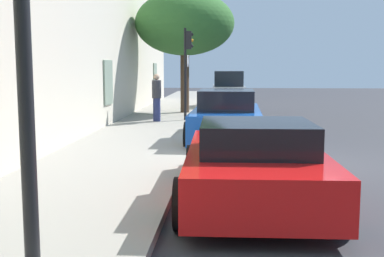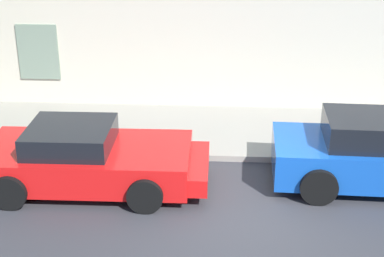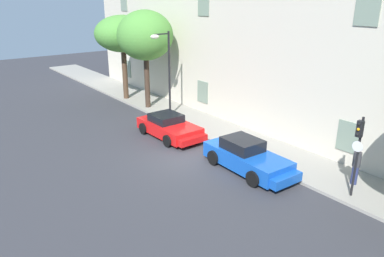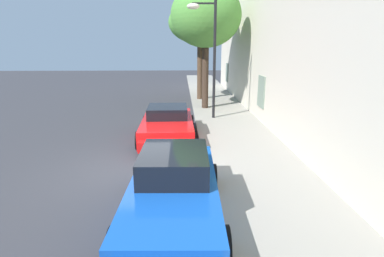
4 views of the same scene
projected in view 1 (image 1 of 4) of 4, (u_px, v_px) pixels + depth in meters
ground_plane at (293, 163)px, 10.55m from camera, size 80.00×80.00×0.00m
sidewalk at (118, 158)px, 10.81m from camera, size 60.00×3.17×0.14m
sportscar_red_lead at (253, 164)px, 7.51m from camera, size 4.58×2.29×1.31m
sportscar_yellow_flank at (227, 119)px, 13.50m from camera, size 4.93×2.17×1.50m
hatchback_parked at (228, 92)px, 24.60m from camera, size 3.76×1.88×1.93m
tree_midblock at (185, 24)px, 20.67m from camera, size 4.30×4.30×5.24m
traffic_light at (187, 58)px, 17.70m from camera, size 0.44×0.36×3.41m
pedestrian_admiring at (157, 97)px, 17.48m from camera, size 0.48×0.48×1.73m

